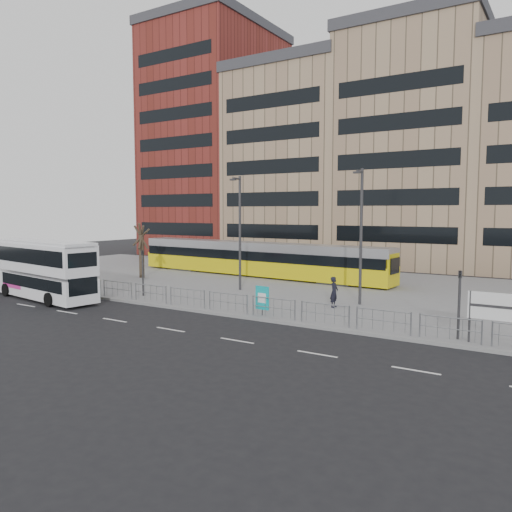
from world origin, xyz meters
The scene contains 16 objects.
ground centered at (0.00, 0.00, 0.00)m, with size 120.00×120.00×0.00m, color black.
plaza centered at (0.00, 12.00, 0.07)m, with size 64.00×24.00×0.15m, color slate.
kerb centered at (0.00, 0.05, 0.07)m, with size 64.00×0.25×0.17m, color gray.
building_row centered at (1.55, 34.27, 12.91)m, with size 70.40×18.40×31.20m.
pedestrian_barrier centered at (2.00, 0.50, 0.98)m, with size 32.07×0.07×1.10m.
road_markings centered at (1.00, -4.00, 0.01)m, with size 62.00×0.12×0.01m, color white.
double_decker_bus centered at (-11.00, -2.00, 2.12)m, with size 10.02×3.60×3.92m.
tram centered at (-4.84, 14.77, 1.65)m, with size 25.43×4.20×2.98m.
station_sign centered at (15.93, 0.80, 1.72)m, with size 1.97×0.10×2.26m.
ad_panel centered at (4.45, 0.72, 1.10)m, with size 0.87×0.14×1.62m.
pedestrian centered at (6.88, 4.96, 1.07)m, with size 0.67×0.44×1.84m, color black.
traffic_light_west centered at (-5.68, 1.83, 2.12)m, with size 0.22×0.24×3.10m.
traffic_light_east centered at (14.55, 1.05, 2.12)m, with size 0.19×0.22×3.10m.
lamp_post_west centered at (-1.61, 7.47, 4.64)m, with size 0.45×1.04×8.22m.
lamp_post_east centered at (7.84, 6.63, 4.67)m, with size 0.45×1.04×8.29m.
bare_tree centered at (-12.56, 8.58, 4.95)m, with size 3.86×3.86×6.58m.
Camera 1 is at (18.57, -22.34, 5.88)m, focal length 35.00 mm.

